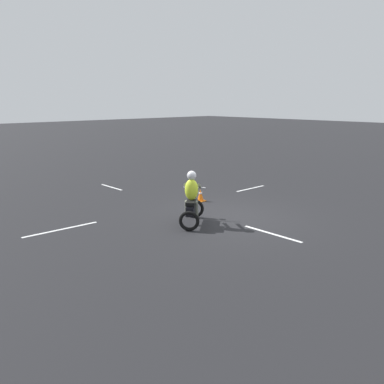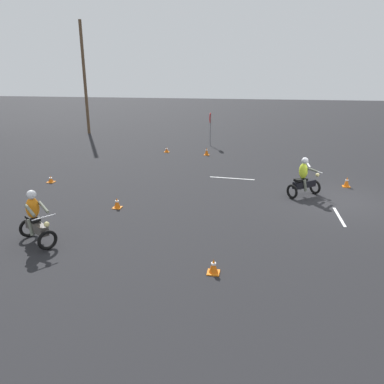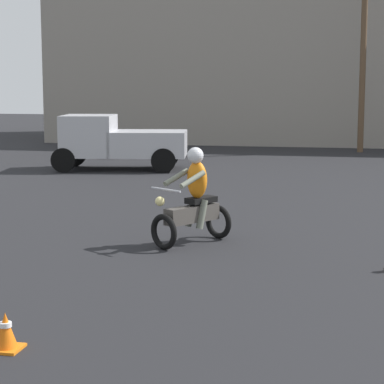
% 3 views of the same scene
% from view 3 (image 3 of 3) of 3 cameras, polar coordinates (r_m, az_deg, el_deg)
% --- Properties ---
extents(motorcycle_rider_background, '(1.28, 1.50, 1.66)m').
position_cam_3_polar(motorcycle_rider_background, '(12.77, 0.11, -0.76)').
color(motorcycle_rider_background, black).
rests_on(motorcycle_rider_background, ground).
extents(pickup_truck, '(4.40, 2.59, 1.73)m').
position_cam_3_polar(pickup_truck, '(23.98, -5.76, 3.93)').
color(pickup_truck, black).
rests_on(pickup_truck, ground).
extents(traffic_cone_mid_left, '(0.32, 0.32, 0.40)m').
position_cam_3_polar(traffic_cone_mid_left, '(8.08, -14.01, -10.30)').
color(traffic_cone_mid_left, orange).
rests_on(traffic_cone_mid_left, ground).
extents(utility_pole_far, '(0.24, 0.24, 9.22)m').
position_cam_3_polar(utility_pole_far, '(30.65, 12.95, 11.59)').
color(utility_pole_far, brown).
rests_on(utility_pole_far, ground).
extents(building_backdrop, '(28.05, 9.58, 7.64)m').
position_cam_3_polar(building_backdrop, '(37.19, 12.41, 9.78)').
color(building_backdrop, gray).
rests_on(building_backdrop, ground).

